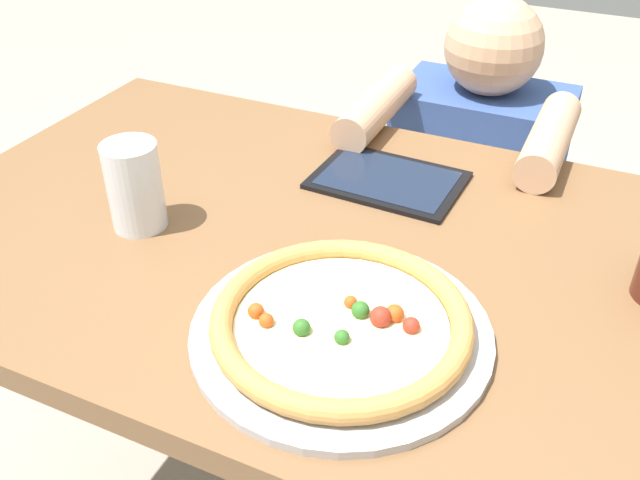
% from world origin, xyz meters
% --- Properties ---
extents(dining_table, '(1.30, 0.79, 0.75)m').
position_xyz_m(dining_table, '(0.00, 0.00, 0.64)').
color(dining_table, brown).
rests_on(dining_table, ground).
extents(pizza_near, '(0.37, 0.37, 0.04)m').
position_xyz_m(pizza_near, '(0.09, -0.18, 0.77)').
color(pizza_near, '#B7B7BC').
rests_on(pizza_near, dining_table).
extents(water_cup_clear, '(0.08, 0.08, 0.13)m').
position_xyz_m(water_cup_clear, '(-0.28, -0.08, 0.82)').
color(water_cup_clear, silver).
rests_on(water_cup_clear, dining_table).
extents(tablet, '(0.25, 0.18, 0.01)m').
position_xyz_m(tablet, '(0.01, 0.19, 0.75)').
color(tablet, black).
rests_on(tablet, dining_table).
extents(diner_seated, '(0.39, 0.51, 0.95)m').
position_xyz_m(diner_seated, '(0.07, 0.62, 0.44)').
color(diner_seated, '#333847').
rests_on(diner_seated, ground).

